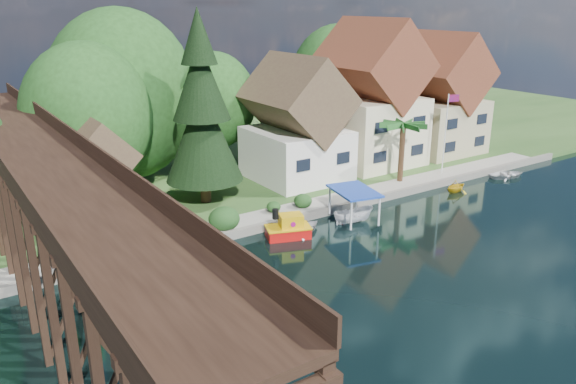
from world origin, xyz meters
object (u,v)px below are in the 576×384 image
object	(u,v)px
palm_tree	(403,127)
boat_canopy	(354,209)
trestle_bridge	(48,214)
tugboat	(289,228)
flagpole	(447,126)
boat_white_b	(507,174)
conifer	(202,112)
boat_yellow	(456,185)
shed	(97,180)
house_right	(438,102)
house_center	(370,103)
boat_white_a	(302,227)
house_left	(297,128)

from	to	relation	value
palm_tree	boat_canopy	distance (m)	10.89
trestle_bridge	tugboat	world-z (taller)	trestle_bridge
flagpole	boat_canopy	distance (m)	15.06
tugboat	boat_canopy	world-z (taller)	boat_canopy
tugboat	boat_white_b	world-z (taller)	tugboat
conifer	boat_yellow	size ratio (longest dim) A/B	6.43
palm_tree	flagpole	size ratio (longest dim) A/B	0.76
trestle_bridge	boat_white_b	distance (m)	40.86
trestle_bridge	tugboat	bearing A→B (deg)	3.24
boat_white_b	palm_tree	bearing A→B (deg)	88.21
shed	house_right	bearing A→B (deg)	2.39
trestle_bridge	tugboat	size ratio (longest dim) A/B	12.69
conifer	tugboat	bearing A→B (deg)	-76.77
house_center	flagpole	size ratio (longest dim) A/B	1.87
trestle_bridge	house_center	size ratio (longest dim) A/B	3.18
house_center	conifer	bearing A→B (deg)	-174.93
shed	boat_white_a	bearing A→B (deg)	-34.75
house_left	tugboat	size ratio (longest dim) A/B	3.16
shed	flagpole	world-z (taller)	shed
flagpole	palm_tree	bearing A→B (deg)	173.83
boat_white_a	boat_canopy	distance (m)	4.37
flagpole	boat_white_b	size ratio (longest dim) A/B	2.14
house_right	tugboat	world-z (taller)	house_right
boat_white_a	boat_yellow	bearing A→B (deg)	-102.83
house_center	palm_tree	xyz separation A→B (m)	(-1.95, -6.51, -0.98)
boat_canopy	boat_white_b	xyz separation A→B (m)	(19.50, 0.76, -0.75)
boat_canopy	boat_white_a	bearing A→B (deg)	171.23
house_center	boat_white_a	size ratio (longest dim) A/B	3.98
house_left	palm_tree	size ratio (longest dim) A/B	1.95
shed	house_left	bearing A→B (deg)	4.77
tugboat	flagpole	bearing A→B (deg)	9.86
house_right	boat_white_a	world-z (taller)	house_right
tugboat	boat_white_b	xyz separation A→B (m)	(25.05, 0.38, -0.31)
house_center	boat_yellow	world-z (taller)	house_center
conifer	palm_tree	xyz separation A→B (m)	(16.64, -4.86, -2.24)
house_right	boat_canopy	bearing A→B (deg)	-152.64
flagpole	boat_white_a	world-z (taller)	flagpole
boat_white_a	boat_canopy	size ratio (longest dim) A/B	0.77
trestle_bridge	flagpole	world-z (taller)	trestle_bridge
trestle_bridge	house_right	bearing A→B (deg)	14.79
house_center	shed	distance (m)	27.20
house_right	conifer	size ratio (longest dim) A/B	0.84
trestle_bridge	conifer	bearing A→B (deg)	35.81
flagpole	boat_white_a	distance (m)	19.13
conifer	boat_white_b	size ratio (longest dim) A/B	4.28
house_left	boat_white_b	distance (m)	20.54
house_center	boat_white_b	xyz separation A→B (m)	(8.53, -10.07, -6.06)
house_right	boat_white_a	size ratio (longest dim) A/B	3.57
tugboat	boat_white_a	size ratio (longest dim) A/B	1.00
house_left	boat_white_a	bearing A→B (deg)	-122.71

